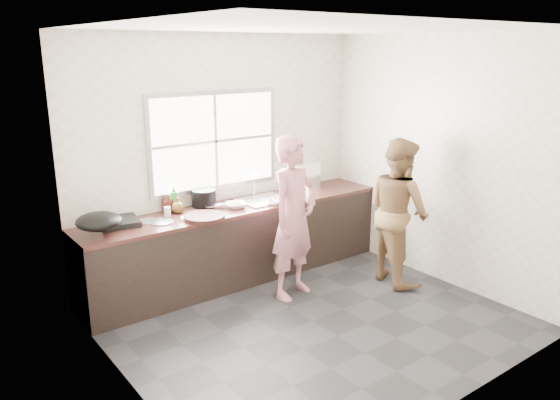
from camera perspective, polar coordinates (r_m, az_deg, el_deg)
floor at (r=5.40m, az=3.38°, el=-12.54°), size 3.60×3.20×0.01m
ceiling at (r=4.76m, az=3.92°, el=17.56°), size 3.60×3.20×0.01m
wall_back at (r=6.19m, az=-6.09°, el=4.43°), size 3.60×0.01×2.70m
wall_left at (r=4.02m, az=-16.38°, el=-2.27°), size 0.01×3.20×2.70m
wall_right at (r=6.21m, az=16.44°, el=3.92°), size 0.01×3.20×2.70m
wall_front at (r=3.88m, az=19.20°, el=-3.14°), size 3.60×0.01×2.70m
cabinet at (r=6.18m, az=-4.32°, el=-4.59°), size 3.60×0.62×0.82m
countertop at (r=6.05m, az=-4.41°, el=-0.76°), size 3.60×0.64×0.04m
sink at (r=6.23m, az=-1.70°, el=0.00°), size 0.55×0.45×0.02m
faucet at (r=6.35m, az=-2.75°, el=1.65°), size 0.02×0.02×0.30m
window_frame at (r=6.09m, az=-6.88°, el=6.14°), size 1.60×0.05×1.10m
window_glazing at (r=6.07m, az=-6.76°, el=6.11°), size 1.50×0.01×1.00m
woman at (r=5.63m, az=1.44°, el=-2.42°), size 0.66×0.52×1.59m
person_side at (r=6.14m, az=12.22°, el=-1.12°), size 0.77×0.90×1.62m
cutting_board at (r=5.60m, az=-7.91°, el=-1.78°), size 0.47×0.47×0.04m
cleaver at (r=5.92m, az=-6.84°, el=-0.54°), size 0.22×0.12×0.01m
bowl_mince at (r=5.95m, az=-4.65°, el=-0.55°), size 0.29×0.29×0.06m
bowl_crabs at (r=6.11m, az=0.20°, el=-0.06°), size 0.20×0.20×0.06m
bowl_held at (r=6.05m, az=-0.66°, el=-0.24°), size 0.22×0.22×0.06m
black_pot at (r=6.02m, az=-7.95°, el=0.19°), size 0.30×0.30×0.19m
plate_food at (r=5.63m, az=-9.17°, el=-1.85°), size 0.26×0.26×0.02m
bottle_green at (r=5.89m, az=-11.03°, el=0.23°), size 0.13×0.13×0.30m
bottle_brown_tall at (r=5.87m, az=-11.69°, el=-0.38°), size 0.09×0.09×0.19m
bottle_brown_short at (r=5.84m, az=-10.67°, el=-0.60°), size 0.15×0.15×0.16m
glass_jar at (r=5.75m, az=-11.69°, el=-1.21°), size 0.09×0.09×0.10m
burner at (r=5.60m, az=-16.50°, el=-2.22°), size 0.43×0.43×0.06m
wok at (r=5.30m, az=-18.40°, el=-2.13°), size 0.53×0.53×0.16m
dish_rack at (r=6.79m, az=2.14°, el=2.62°), size 0.43×0.32×0.31m
pot_lid_left at (r=5.62m, az=-13.67°, el=-2.18°), size 0.29×0.29×0.01m
pot_lid_right at (r=5.58m, az=-12.26°, el=-2.23°), size 0.32×0.32×0.01m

